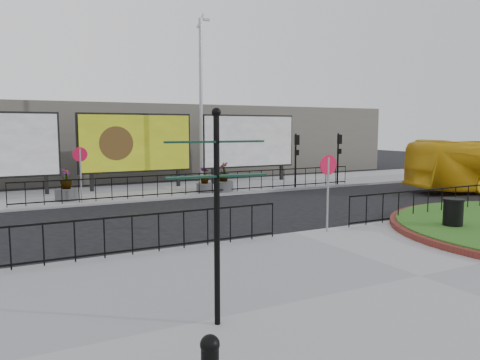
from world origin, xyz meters
TOP-DOWN VIEW (x-y plane):
  - ground at (0.00, 0.00)m, footprint 90.00×90.00m
  - pavement_near at (0.00, -5.00)m, footprint 30.00×10.00m
  - pavement_far at (0.00, 12.00)m, footprint 44.00×6.00m
  - railing_near_left at (-6.00, -0.30)m, footprint 10.00×0.10m
  - railing_near_right at (6.50, -0.30)m, footprint 9.00×0.10m
  - railing_far at (1.00, 9.30)m, footprint 18.00×0.10m
  - speed_sign_far at (-5.00, 9.40)m, footprint 0.64×0.07m
  - speed_sign_near at (1.00, -0.40)m, footprint 0.64×0.07m
  - billboard_mid at (-1.50, 12.97)m, footprint 6.20×0.31m
  - billboard_right at (5.50, 12.97)m, footprint 6.20×0.31m
  - lamp_post at (1.51, 11.00)m, footprint 0.74×0.18m
  - signal_pole_a at (6.50, 9.34)m, footprint 0.22×0.26m
  - signal_pole_b at (9.50, 9.34)m, footprint 0.22×0.26m
  - building_backdrop at (0.00, 22.00)m, footprint 40.00×10.00m
  - fingerpost_sign at (-5.15, -5.22)m, footprint 1.71×0.44m
  - litter_bin at (4.50, -2.34)m, footprint 0.65×0.65m
  - planter_a at (-5.51, 10.33)m, footprint 1.03×1.03m
  - planter_b at (1.23, 9.99)m, footprint 0.86×0.86m
  - planter_c at (2.20, 9.73)m, footprint 1.02×1.02m

SIDE VIEW (x-z plane):
  - ground at x=0.00m, z-range 0.00..0.00m
  - pavement_near at x=0.00m, z-range 0.00..0.12m
  - pavement_far at x=0.00m, z-range 0.00..0.12m
  - planter_b at x=1.23m, z-range -0.07..1.22m
  - planter_a at x=-5.51m, z-range -0.12..1.34m
  - planter_c at x=2.20m, z-range -0.10..1.43m
  - litter_bin at x=4.50m, z-range 0.12..1.20m
  - railing_near_left at x=-6.00m, z-range 0.12..1.22m
  - railing_near_right at x=6.50m, z-range 0.12..1.22m
  - railing_far at x=1.00m, z-range 0.12..1.22m
  - speed_sign_far at x=-5.00m, z-range 0.68..3.15m
  - speed_sign_near at x=1.00m, z-range 0.68..3.15m
  - signal_pole_a at x=6.50m, z-range 0.60..3.60m
  - signal_pole_b at x=9.50m, z-range 0.60..3.60m
  - fingerpost_sign at x=-5.15m, z-range 0.50..4.15m
  - building_backdrop at x=0.00m, z-range 0.00..5.00m
  - billboard_mid at x=-1.50m, z-range 0.55..4.65m
  - billboard_right at x=5.50m, z-range 0.55..4.65m
  - lamp_post at x=1.51m, z-range 0.21..9.44m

